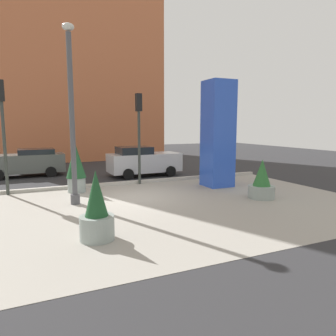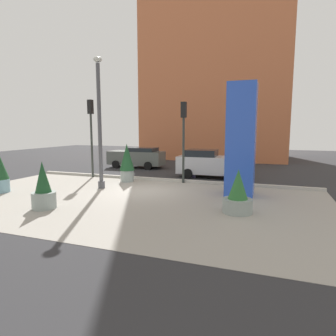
% 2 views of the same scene
% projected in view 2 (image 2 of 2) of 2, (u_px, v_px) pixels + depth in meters
% --- Properties ---
extents(ground_plane, '(60.00, 60.00, 0.00)m').
position_uv_depth(ground_plane, '(168.00, 179.00, 18.68)').
color(ground_plane, '#2D2D30').
extents(plaza_pavement, '(18.00, 10.00, 0.02)m').
position_uv_depth(plaza_pavement, '(124.00, 200.00, 13.08)').
color(plaza_pavement, '#9E998E').
rests_on(plaza_pavement, ground_plane).
extents(curb_strip, '(18.00, 0.24, 0.16)m').
position_uv_depth(curb_strip, '(163.00, 180.00, 17.85)').
color(curb_strip, '#B7B2A8').
rests_on(curb_strip, ground_plane).
extents(lamp_post, '(0.44, 0.44, 6.88)m').
position_uv_depth(lamp_post, '(100.00, 126.00, 15.18)').
color(lamp_post, '#4C4C51').
rests_on(lamp_post, ground_plane).
extents(art_pillar_blue, '(1.32, 1.32, 5.34)m').
position_uv_depth(art_pillar_blue, '(241.00, 140.00, 13.68)').
color(art_pillar_blue, blue).
rests_on(art_pillar_blue, ground_plane).
extents(potted_plant_curbside, '(0.91, 0.91, 2.31)m').
position_uv_depth(potted_plant_curbside, '(127.00, 162.00, 17.48)').
color(potted_plant_curbside, gray).
rests_on(potted_plant_curbside, ground_plane).
extents(potted_plant_near_left, '(0.95, 0.95, 1.93)m').
position_uv_depth(potted_plant_near_left, '(43.00, 190.00, 11.56)').
color(potted_plant_near_left, gray).
rests_on(potted_plant_near_left, ground_plane).
extents(potted_plant_near_right, '(1.13, 1.13, 1.69)m').
position_uv_depth(potted_plant_near_right, '(238.00, 196.00, 10.98)').
color(potted_plant_near_right, gray).
rests_on(potted_plant_near_right, ground_plane).
extents(traffic_light_corner, '(0.28, 0.42, 4.75)m').
position_uv_depth(traffic_light_corner, '(184.00, 129.00, 16.77)').
color(traffic_light_corner, '#333833').
rests_on(traffic_light_corner, ground_plane).
extents(traffic_light_far_side, '(0.28, 0.42, 5.06)m').
position_uv_depth(traffic_light_far_side, '(91.00, 126.00, 18.78)').
color(traffic_light_far_side, '#333833').
rests_on(traffic_light_far_side, ground_plane).
extents(car_curb_west, '(4.62, 2.08, 1.68)m').
position_uv_depth(car_curb_west, '(137.00, 157.00, 23.80)').
color(car_curb_west, '#565B56').
rests_on(car_curb_west, ground_plane).
extents(car_curb_east, '(4.42, 2.16, 1.83)m').
position_uv_depth(car_curb_east, '(210.00, 164.00, 19.06)').
color(car_curb_east, silver).
rests_on(car_curb_east, ground_plane).
extents(pedestrian_by_curb, '(0.38, 0.38, 1.59)m').
position_uv_depth(pedestrian_by_curb, '(194.00, 164.00, 18.92)').
color(pedestrian_by_curb, slate).
rests_on(pedestrian_by_curb, ground_plane).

